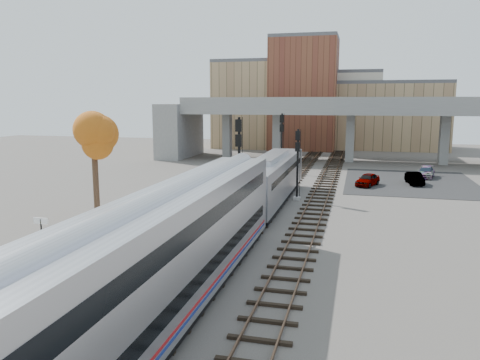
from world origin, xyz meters
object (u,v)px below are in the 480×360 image
at_px(signal_mast_near, 239,164).
at_px(car_a, 368,180).
at_px(car_c, 426,172).
at_px(tree, 94,140).
at_px(car_b, 415,178).
at_px(signal_mast_far, 282,143).
at_px(coach, 171,252).
at_px(signal_mast_mid, 297,167).
at_px(locomotive, 271,178).

xyz_separation_m(signal_mast_near, car_a, (10.47, 14.24, -3.20)).
xyz_separation_m(car_a, car_c, (6.71, 7.35, -0.04)).
distance_m(tree, car_b, 33.85).
height_order(signal_mast_far, tree, tree).
relative_size(coach, signal_mast_far, 3.37).
distance_m(coach, signal_mast_near, 19.48).
relative_size(coach, car_c, 5.74).
height_order(coach, car_b, coach).
height_order(signal_mast_near, car_b, signal_mast_near).
relative_size(signal_mast_mid, car_a, 1.65).
bearing_deg(signal_mast_far, coach, -87.06).
bearing_deg(locomotive, signal_mast_far, 96.56).
distance_m(car_a, car_b, 5.38).
height_order(signal_mast_near, car_a, signal_mast_near).
bearing_deg(signal_mast_far, tree, -109.29).
relative_size(locomotive, tree, 2.32).
distance_m(locomotive, tree, 15.28).
distance_m(signal_mast_far, car_a, 13.11).
bearing_deg(car_b, signal_mast_far, 154.82).
xyz_separation_m(signal_mast_near, signal_mast_mid, (4.10, 5.30, -0.82)).
bearing_deg(car_c, car_b, -96.18).
relative_size(tree, car_b, 2.09).
bearing_deg(car_b, car_a, -163.29).
relative_size(coach, signal_mast_mid, 3.87).
bearing_deg(signal_mast_far, signal_mast_near, -90.00).
height_order(tree, car_a, tree).
distance_m(signal_mast_mid, tree, 17.88).
bearing_deg(tree, signal_mast_mid, 39.15).
height_order(signal_mast_mid, signal_mast_far, signal_mast_far).
bearing_deg(locomotive, signal_mast_near, -122.73).
bearing_deg(signal_mast_mid, car_b, 44.42).
distance_m(coach, car_c, 43.67).
distance_m(car_a, car_c, 9.96).
height_order(coach, signal_mast_mid, signal_mast_mid).
distance_m(signal_mast_mid, signal_mast_far, 16.74).
relative_size(tree, car_a, 2.10).
relative_size(signal_mast_far, car_c, 1.70).
height_order(coach, car_a, coach).
bearing_deg(coach, car_b, 69.57).
xyz_separation_m(coach, car_a, (8.37, 33.58, -2.09)).
height_order(locomotive, signal_mast_near, signal_mast_near).
height_order(tree, car_c, tree).
xyz_separation_m(locomotive, car_b, (13.30, 13.11, -1.59)).
relative_size(signal_mast_mid, signal_mast_far, 0.87).
xyz_separation_m(signal_mast_far, car_c, (17.18, 0.07, -3.08)).
height_order(locomotive, coach, coach).
distance_m(signal_mast_near, signal_mast_far, 21.52).
height_order(coach, car_c, coach).
distance_m(car_b, car_c, 5.51).
bearing_deg(coach, signal_mast_mid, 85.36).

